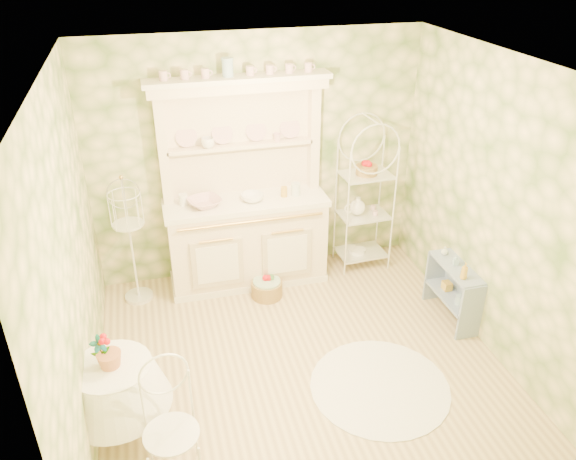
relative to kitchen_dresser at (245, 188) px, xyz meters
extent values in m
plane|color=#CFB983|center=(0.20, -1.52, -1.15)|extent=(3.60, 3.60, 0.00)
plane|color=white|center=(0.20, -1.52, 1.56)|extent=(3.60, 3.60, 0.00)
plane|color=beige|center=(-1.60, -1.52, 0.21)|extent=(3.60, 3.60, 0.00)
plane|color=beige|center=(2.00, -1.52, 0.21)|extent=(3.60, 3.60, 0.00)
plane|color=beige|center=(0.20, 0.28, 0.21)|extent=(3.60, 3.60, 0.00)
plane|color=beige|center=(0.20, -3.32, 0.21)|extent=(3.60, 3.60, 0.00)
cube|color=#FEEDCE|center=(0.00, 0.00, 0.00)|extent=(1.87, 0.61, 2.29)
cube|color=white|center=(1.37, 0.00, -0.22)|extent=(0.59, 0.44, 1.85)
cube|color=#8398B5|center=(1.88, -1.23, -0.85)|extent=(0.29, 0.69, 0.58)
cylinder|color=white|center=(-1.41, -1.95, -0.79)|extent=(0.72, 0.72, 0.71)
cube|color=white|center=(-1.03, -2.47, -0.68)|extent=(0.49, 0.49, 0.94)
cube|color=white|center=(-1.23, -0.06, -0.40)|extent=(0.37, 0.37, 1.50)
cylinder|color=#9E7D42|center=(0.13, -0.38, -1.03)|extent=(0.43, 0.43, 0.23)
cylinder|color=white|center=(0.78, -1.99, -1.14)|extent=(1.32, 1.32, 0.01)
imported|color=white|center=(-0.44, -0.04, -0.13)|extent=(0.43, 0.43, 0.08)
imported|color=white|center=(0.07, -0.04, -0.13)|extent=(0.27, 0.27, 0.08)
imported|color=white|center=(-0.34, 0.14, 0.47)|extent=(0.14, 0.14, 0.11)
imported|color=white|center=(0.39, 0.15, 0.47)|extent=(0.11, 0.11, 0.09)
imported|color=#3F7238|center=(-1.46, -1.94, -0.30)|extent=(0.17, 0.14, 0.27)
imported|color=gold|center=(1.82, -1.44, -0.46)|extent=(0.08, 0.08, 0.17)
imported|color=#8FB3C1|center=(1.88, -1.19, -0.49)|extent=(0.06, 0.06, 0.11)
imported|color=silver|center=(1.87, -0.98, -0.50)|extent=(0.09, 0.09, 0.09)
camera|label=1|loc=(-0.95, -5.36, 2.44)|focal=35.00mm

